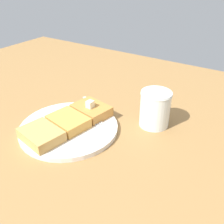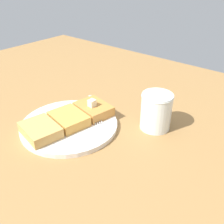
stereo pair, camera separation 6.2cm
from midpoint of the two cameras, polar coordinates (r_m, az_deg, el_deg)
table_surface at (r=71.94cm, az=-19.54°, el=-2.78°), size 129.66×129.66×2.54cm
plate at (r=64.68cm, az=-12.57°, el=-3.57°), size 24.75×24.75×1.21cm
toast_slice_left at (r=67.48cm, az=-7.39°, el=0.35°), size 8.93×10.74×2.57cm
toast_slice_middle at (r=63.70cm, az=-12.75°, el=-2.23°), size 8.93×10.74×2.57cm
toast_slice_right at (r=60.68cm, az=-18.73°, el=-5.08°), size 8.93×10.74×2.57cm
butter_pat_primary at (r=65.81cm, az=-7.76°, el=1.70°), size 1.90×1.72×1.84cm
fork at (r=68.99cm, az=-7.18°, el=0.04°), size 10.95×13.52×0.36cm
syrup_jar at (r=63.75cm, az=7.06°, el=0.50°), size 7.87×7.87×9.41cm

